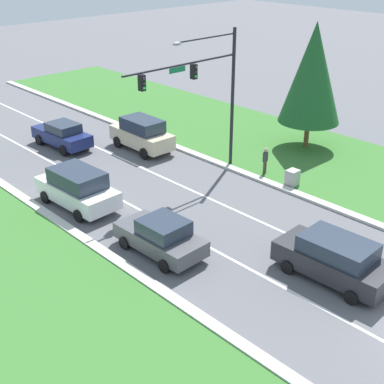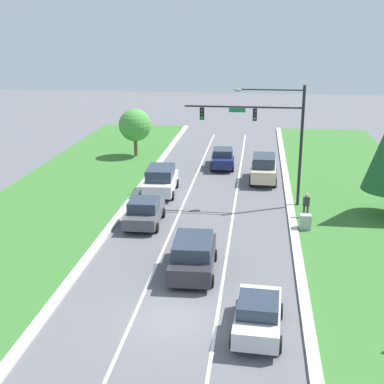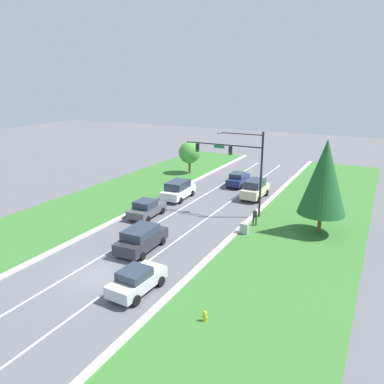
% 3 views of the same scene
% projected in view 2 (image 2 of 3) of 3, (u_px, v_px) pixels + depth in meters
% --- Properties ---
extents(ground_plane, '(160.00, 160.00, 0.00)m').
position_uv_depth(ground_plane, '(175.00, 319.00, 22.99)').
color(ground_plane, '#5B5B60').
extents(curb_strip_right, '(0.50, 90.00, 0.15)m').
position_uv_depth(curb_strip_right, '(308.00, 326.00, 22.29)').
color(curb_strip_right, beige).
rests_on(curb_strip_right, ground_plane).
extents(curb_strip_left, '(0.50, 90.00, 0.15)m').
position_uv_depth(curb_strip_left, '(49.00, 309.00, 23.65)').
color(curb_strip_left, beige).
rests_on(curb_strip_left, ground_plane).
extents(lane_stripe_inner_left, '(0.14, 81.00, 0.01)m').
position_uv_depth(lane_stripe_inner_left, '(134.00, 316.00, 23.21)').
color(lane_stripe_inner_left, white).
rests_on(lane_stripe_inner_left, ground_plane).
extents(lane_stripe_inner_right, '(0.14, 81.00, 0.01)m').
position_uv_depth(lane_stripe_inner_right, '(216.00, 321.00, 22.78)').
color(lane_stripe_inner_right, white).
rests_on(lane_stripe_inner_right, ground_plane).
extents(traffic_signal_mast, '(8.03, 0.41, 8.33)m').
position_uv_depth(traffic_signal_mast, '(268.00, 127.00, 35.95)').
color(traffic_signal_mast, black).
rests_on(traffic_signal_mast, ground_plane).
extents(charcoal_suv, '(2.41, 4.92, 1.87)m').
position_uv_depth(charcoal_suv, '(193.00, 255.00, 27.05)').
color(charcoal_suv, '#28282D').
rests_on(charcoal_suv, ground_plane).
extents(silver_sedan, '(2.16, 4.20, 1.63)m').
position_uv_depth(silver_sedan, '(258.00, 315.00, 21.72)').
color(silver_sedan, silver).
rests_on(silver_sedan, ground_plane).
extents(white_suv, '(2.46, 5.03, 2.05)m').
position_uv_depth(white_suv, '(161.00, 180.00, 39.81)').
color(white_suv, white).
rests_on(white_suv, ground_plane).
extents(navy_sedan, '(2.22, 4.76, 1.73)m').
position_uv_depth(navy_sedan, '(222.00, 158.00, 47.19)').
color(navy_sedan, navy).
rests_on(navy_sedan, ground_plane).
extents(champagne_suv, '(2.17, 4.76, 2.17)m').
position_uv_depth(champagne_suv, '(264.00, 168.00, 42.80)').
color(champagne_suv, beige).
rests_on(champagne_suv, ground_plane).
extents(graphite_sedan, '(2.25, 4.41, 1.70)m').
position_uv_depth(graphite_sedan, '(144.00, 212.00, 33.65)').
color(graphite_sedan, '#4C4C51').
rests_on(graphite_sedan, ground_plane).
extents(utility_cabinet, '(0.70, 0.60, 1.00)m').
position_uv_depth(utility_cabinet, '(305.00, 222.00, 32.79)').
color(utility_cabinet, '#9E9E99').
rests_on(utility_cabinet, ground_plane).
extents(pedestrian, '(0.43, 0.35, 1.69)m').
position_uv_depth(pedestrian, '(306.00, 204.00, 34.70)').
color(pedestrian, '#42382D').
rests_on(pedestrian, ground_plane).
extents(oak_near_left_tree, '(3.07, 3.07, 4.61)m').
position_uv_depth(oak_near_left_tree, '(135.00, 125.00, 50.35)').
color(oak_near_left_tree, brown).
rests_on(oak_near_left_tree, ground_plane).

